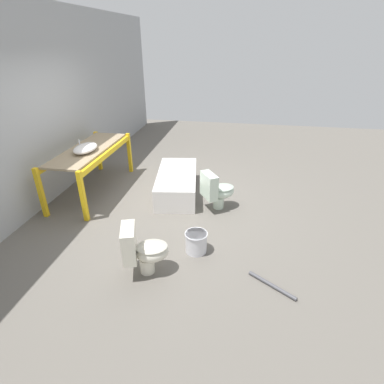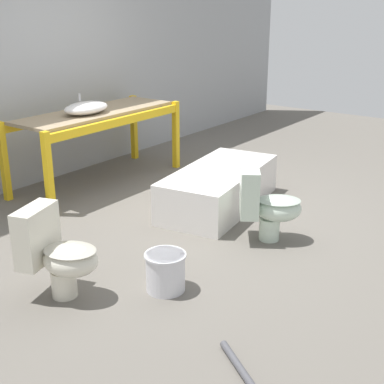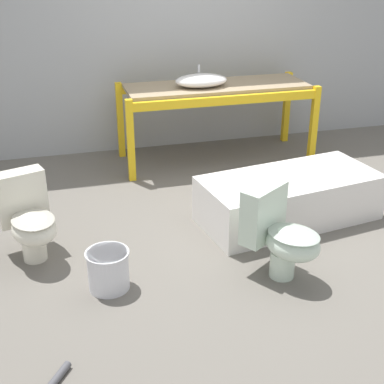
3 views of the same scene
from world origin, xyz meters
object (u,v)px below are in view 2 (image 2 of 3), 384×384
Objects in this scene: bathtub_main at (219,185)px; sink_basin at (86,108)px; toilet_near at (57,252)px; toilet_far at (266,204)px; bucket_white at (165,271)px.

sink_basin is at bearing 94.57° from bathtub_main.
toilet_near is at bearing -138.72° from sink_basin.
toilet_far is at bearing -91.91° from sink_basin.
toilet_far is 1.25m from bucket_white.
toilet_near reaches higher than bathtub_main.
bathtub_main is at bearing 20.91° from bucket_white.
toilet_near is (-1.83, -1.60, -0.58)m from sink_basin.
sink_basin is 0.84× the size of toilet_far.
bucket_white is at bearing -121.00° from sink_basin.
sink_basin is 1.81× the size of bucket_white.
bucket_white is at bearing -66.00° from toilet_near.
toilet_near is at bearing 123.87° from toilet_far.
sink_basin is 0.84× the size of toilet_near.
toilet_near is 1.90m from toilet_far.
sink_basin is 1.72m from bathtub_main.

